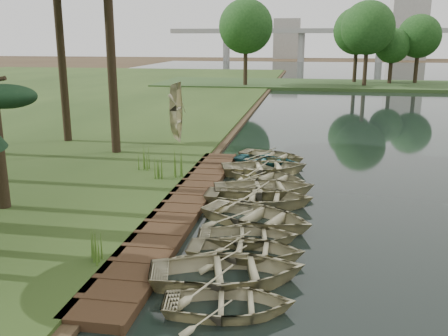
% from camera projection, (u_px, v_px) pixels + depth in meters
% --- Properties ---
extents(ground, '(300.00, 300.00, 0.00)m').
position_uv_depth(ground, '(226.00, 213.00, 17.89)').
color(ground, '#3D2F1D').
extents(boardwalk, '(1.60, 16.00, 0.30)m').
position_uv_depth(boardwalk, '(183.00, 206.00, 18.12)').
color(boardwalk, '#372415').
rests_on(boardwalk, ground).
extents(peninsula, '(50.00, 14.00, 0.45)m').
position_uv_depth(peninsula, '(351.00, 85.00, 64.22)').
color(peninsula, '#2C451E').
rests_on(peninsula, ground).
extents(far_trees, '(45.60, 5.60, 8.80)m').
position_uv_depth(far_trees, '(327.00, 35.00, 63.20)').
color(far_trees, black).
rests_on(far_trees, peninsula).
extents(bridge, '(95.90, 4.00, 8.60)m').
position_uv_depth(bridge, '(350.00, 34.00, 128.56)').
color(bridge, '#A5A5A0').
rests_on(bridge, ground).
extents(building_a, '(10.00, 8.00, 18.00)m').
position_uv_depth(building_a, '(408.00, 28.00, 144.26)').
color(building_a, '#A5A5A0').
rests_on(building_a, ground).
extents(building_b, '(8.00, 8.00, 12.00)m').
position_uv_depth(building_b, '(287.00, 39.00, 155.50)').
color(building_b, '#A5A5A0').
rests_on(building_b, ground).
extents(rowboat_0, '(3.31, 2.59, 0.62)m').
position_uv_depth(rowboat_0, '(229.00, 301.00, 11.18)').
color(rowboat_0, '#B8B085').
rests_on(rowboat_0, water).
extents(rowboat_1, '(4.52, 3.69, 0.82)m').
position_uv_depth(rowboat_1, '(228.00, 268.00, 12.55)').
color(rowboat_1, '#B8B085').
rests_on(rowboat_1, water).
extents(rowboat_2, '(3.35, 2.43, 0.68)m').
position_uv_depth(rowboat_2, '(246.00, 248.00, 13.92)').
color(rowboat_2, '#B8B085').
rests_on(rowboat_2, water).
extents(rowboat_3, '(3.30, 2.55, 0.63)m').
position_uv_depth(rowboat_3, '(248.00, 233.00, 15.03)').
color(rowboat_3, '#B8B085').
rests_on(rowboat_3, water).
extents(rowboat_4, '(4.65, 4.06, 0.80)m').
position_uv_depth(rowboat_4, '(257.00, 214.00, 16.44)').
color(rowboat_4, '#B8B085').
rests_on(rowboat_4, water).
extents(rowboat_5, '(4.04, 2.91, 0.83)m').
position_uv_depth(rowboat_5, '(259.00, 195.00, 18.41)').
color(rowboat_5, '#B8B085').
rests_on(rowboat_5, water).
extents(rowboat_6, '(4.55, 3.71, 0.83)m').
position_uv_depth(rowboat_6, '(265.00, 186.00, 19.53)').
color(rowboat_6, '#B8B085').
rests_on(rowboat_6, water).
extents(rowboat_7, '(4.04, 3.56, 0.69)m').
position_uv_depth(rowboat_7, '(269.00, 175.00, 21.31)').
color(rowboat_7, '#B8B085').
rests_on(rowboat_7, water).
extents(rowboat_8, '(4.53, 3.75, 0.81)m').
position_uv_depth(rowboat_8, '(265.00, 165.00, 22.73)').
color(rowboat_8, '#B8B085').
rests_on(rowboat_8, water).
extents(rowboat_9, '(3.70, 3.08, 0.66)m').
position_uv_depth(rowboat_9, '(267.00, 159.00, 24.21)').
color(rowboat_9, '#296E73').
rests_on(rowboat_9, water).
extents(rowboat_10, '(4.06, 3.48, 0.71)m').
position_uv_depth(rowboat_10, '(272.00, 154.00, 25.16)').
color(rowboat_10, '#B8B085').
rests_on(rowboat_10, water).
extents(stored_rowboat, '(3.53, 2.59, 0.71)m').
position_uv_depth(stored_rowboat, '(179.00, 137.00, 28.27)').
color(stored_rowboat, '#B8B085').
rests_on(stored_rowboat, bank).
extents(reeds_0, '(0.60, 0.60, 0.91)m').
position_uv_depth(reeds_0, '(97.00, 245.00, 13.18)').
color(reeds_0, '#3F661E').
rests_on(reeds_0, bank).
extents(reeds_1, '(0.60, 0.60, 0.89)m').
position_uv_depth(reeds_1, '(157.00, 168.00, 21.05)').
color(reeds_1, '#3F661E').
rests_on(reeds_1, bank).
extents(reeds_2, '(0.60, 0.60, 1.00)m').
position_uv_depth(reeds_2, '(143.00, 158.00, 22.58)').
color(reeds_2, '#3F661E').
rests_on(reeds_2, bank).
extents(reeds_3, '(0.60, 0.60, 1.12)m').
position_uv_depth(reeds_3, '(179.00, 164.00, 21.32)').
color(reeds_3, '#3F661E').
rests_on(reeds_3, bank).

